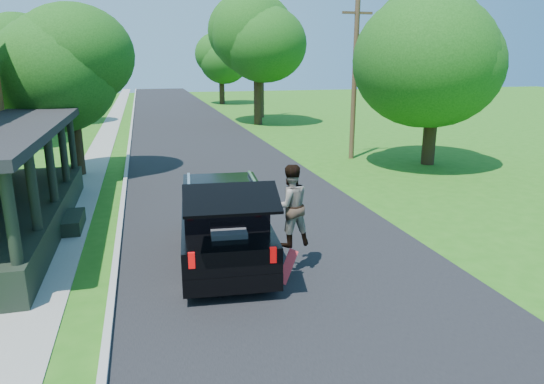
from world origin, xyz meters
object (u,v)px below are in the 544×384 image
object	(u,v)px
black_suv	(224,224)
skateboarder	(290,205)
utility_pole_near	(354,80)
tree_right_near	(436,44)

from	to	relation	value
black_suv	skateboarder	xyz separation A→B (m)	(1.35, -1.14, 0.70)
black_suv	utility_pole_near	size ratio (longest dim) A/B	0.72
skateboarder	utility_pole_near	distance (m)	14.43
skateboarder	utility_pole_near	world-z (taller)	utility_pole_near
tree_right_near	utility_pole_near	bearing A→B (deg)	143.62
black_suv	utility_pole_near	bearing A→B (deg)	58.32
tree_right_near	skateboarder	bearing A→B (deg)	-134.46
black_suv	tree_right_near	xyz separation A→B (m)	(11.36, 9.06, 4.62)
skateboarder	utility_pole_near	bearing A→B (deg)	-126.56
black_suv	tree_right_near	size ratio (longest dim) A/B	0.61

